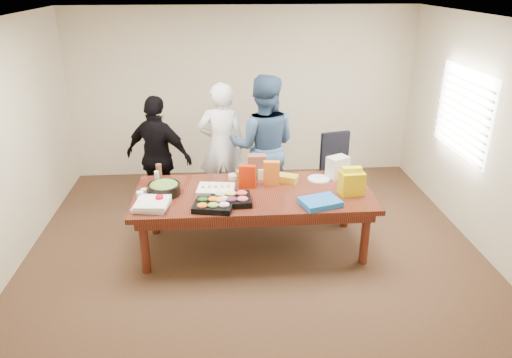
{
  "coord_description": "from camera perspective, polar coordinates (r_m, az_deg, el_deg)",
  "views": [
    {
      "loc": [
        -0.36,
        -5.14,
        3.13
      ],
      "look_at": [
        0.04,
        0.1,
        0.87
      ],
      "focal_mm": 33.71,
      "sensor_mm": 36.0,
      "label": 1
    }
  ],
  "objects": [
    {
      "name": "floor",
      "position": [
        6.03,
        -0.27,
        -8.13
      ],
      "size": [
        5.5,
        5.0,
        0.02
      ],
      "primitive_type": "cube",
      "color": "#47301E",
      "rests_on": "ground"
    },
    {
      "name": "window_panel",
      "position": [
        6.72,
        23.34,
        7.28
      ],
      "size": [
        0.03,
        1.4,
        1.1
      ],
      "primitive_type": "cube",
      "color": "white",
      "rests_on": "wall_right"
    },
    {
      "name": "ceiling",
      "position": [
        5.17,
        -0.33,
        18.57
      ],
      "size": [
        5.5,
        5.0,
        0.02
      ],
      "primitive_type": "cube",
      "color": "white",
      "rests_on": "wall_back"
    },
    {
      "name": "chip_bag_red",
      "position": [
        5.74,
        -1.03,
        0.27
      ],
      "size": [
        0.21,
        0.11,
        0.28
      ],
      "primitive_type": "cube",
      "rotation": [
        0.0,
        0.0,
        -0.16
      ],
      "color": "#B92204",
      "rests_on": "conference_table"
    },
    {
      "name": "grocery_bag_white",
      "position": [
        6.13,
        9.67,
        1.41
      ],
      "size": [
        0.31,
        0.28,
        0.27
      ],
      "primitive_type": "cube",
      "rotation": [
        0.0,
        0.0,
        0.47
      ],
      "color": "beige",
      "rests_on": "conference_table"
    },
    {
      "name": "salad_bowl",
      "position": [
        5.7,
        -10.85,
        -1.2
      ],
      "size": [
        0.46,
        0.46,
        0.12
      ],
      "primitive_type": "cylinder",
      "rotation": [
        0.0,
        0.0,
        0.25
      ],
      "color": "black",
      "rests_on": "conference_table"
    },
    {
      "name": "person_center",
      "position": [
        6.74,
        -4.06,
        3.87
      ],
      "size": [
        0.67,
        0.44,
        1.81
      ],
      "primitive_type": "imported",
      "rotation": [
        0.0,
        0.0,
        3.16
      ],
      "color": "white",
      "rests_on": "floor"
    },
    {
      "name": "office_chair",
      "position": [
        6.92,
        9.53,
        0.61
      ],
      "size": [
        0.62,
        0.62,
        1.02
      ],
      "primitive_type": "cube",
      "rotation": [
        0.0,
        0.0,
        0.23
      ],
      "color": "black",
      "rests_on": "floor"
    },
    {
      "name": "conference_table",
      "position": [
        5.84,
        -0.28,
        -4.9
      ],
      "size": [
        2.8,
        1.2,
        0.75
      ],
      "primitive_type": "cube",
      "color": "#4C1C0F",
      "rests_on": "floor"
    },
    {
      "name": "dressing_bottle",
      "position": [
        6.06,
        -11.43,
        0.75
      ],
      "size": [
        0.09,
        0.09,
        0.22
      ],
      "primitive_type": "cylinder",
      "rotation": [
        0.0,
        0.0,
        -0.33
      ],
      "color": "brown",
      "rests_on": "conference_table"
    },
    {
      "name": "plate_b",
      "position": [
        6.05,
        4.0,
        0.06
      ],
      "size": [
        0.27,
        0.27,
        0.01
      ],
      "primitive_type": "cylinder",
      "rotation": [
        0.0,
        0.0,
        0.32
      ],
      "color": "silver",
      "rests_on": "conference_table"
    },
    {
      "name": "kraft_bag",
      "position": [
        6.03,
        0.12,
        1.52
      ],
      "size": [
        0.24,
        0.15,
        0.3
      ],
      "primitive_type": "cube",
      "rotation": [
        0.0,
        0.0,
        -0.06
      ],
      "color": "brown",
      "rests_on": "conference_table"
    },
    {
      "name": "fruit_tray",
      "position": [
        5.41,
        -2.95,
        -2.5
      ],
      "size": [
        0.46,
        0.37,
        0.07
      ],
      "primitive_type": "cube",
      "rotation": [
        0.0,
        0.0,
        0.04
      ],
      "color": "black",
      "rests_on": "conference_table"
    },
    {
      "name": "ranch_bottle",
      "position": [
        5.97,
        -11.67,
        0.12
      ],
      "size": [
        0.07,
        0.07,
        0.17
      ],
      "primitive_type": "cylinder",
      "rotation": [
        0.0,
        0.0,
        -0.18
      ],
      "color": "beige",
      "rests_on": "conference_table"
    },
    {
      "name": "wall_right",
      "position": [
        6.27,
        25.75,
        4.38
      ],
      "size": [
        0.04,
        5.0,
        2.7
      ],
      "primitive_type": "cube",
      "color": "beige",
      "rests_on": "floor"
    },
    {
      "name": "person_right",
      "position": [
        6.53,
        0.87,
        3.92
      ],
      "size": [
        1.04,
        0.87,
        1.94
      ],
      "primitive_type": "imported",
      "rotation": [
        0.0,
        0.0,
        2.99
      ],
      "color": "#334E73",
      "rests_on": "floor"
    },
    {
      "name": "pizza_box_upper",
      "position": [
        5.4,
        -12.18,
        -2.76
      ],
      "size": [
        0.39,
        0.39,
        0.04
      ],
      "primitive_type": "cube",
      "rotation": [
        0.0,
        0.0,
        -0.1
      ],
      "color": "white",
      "rests_on": "pizza_box_lower"
    },
    {
      "name": "banana_bunch",
      "position": [
        5.95,
        3.65,
        0.07
      ],
      "size": [
        0.3,
        0.25,
        0.09
      ],
      "primitive_type": "cube",
      "rotation": [
        0.0,
        0.0,
        -0.42
      ],
      "color": "gold",
      "rests_on": "conference_table"
    },
    {
      "name": "grocery_bag_yellow",
      "position": [
        5.69,
        11.28,
        -0.48
      ],
      "size": [
        0.29,
        0.22,
        0.27
      ],
      "primitive_type": "cube",
      "rotation": [
        0.0,
        0.0,
        0.11
      ],
      "color": "#E3C108",
      "rests_on": "conference_table"
    },
    {
      "name": "sheet_cake",
      "position": [
        5.65,
        -4.79,
        -1.34
      ],
      "size": [
        0.46,
        0.37,
        0.07
      ],
      "primitive_type": "cube",
      "rotation": [
        0.0,
        0.0,
        -0.13
      ],
      "color": "white",
      "rests_on": "conference_table"
    },
    {
      "name": "wall_front",
      "position": [
        3.2,
        2.9,
        -10.51
      ],
      "size": [
        5.5,
        0.04,
        2.7
      ],
      "primitive_type": "cube",
      "color": "beige",
      "rests_on": "floor"
    },
    {
      "name": "chip_bag_yellow",
      "position": [
        5.69,
        11.23,
        -0.15
      ],
      "size": [
        0.22,
        0.09,
        0.33
      ],
      "primitive_type": "cube",
      "rotation": [
        0.0,
        0.0,
        0.0
      ],
      "color": "#E5EF16",
      "rests_on": "conference_table"
    },
    {
      "name": "dip_bowl_a",
      "position": [
        6.05,
        2.07,
        0.33
      ],
      "size": [
        0.15,
        0.15,
        0.05
      ],
      "primitive_type": "cylinder",
      "rotation": [
        0.0,
        0.0,
        0.13
      ],
      "color": "silver",
      "rests_on": "conference_table"
    },
    {
      "name": "dip_bowl_b",
      "position": [
        6.04,
        -2.66,
        0.27
      ],
      "size": [
        0.17,
        0.17,
        0.06
      ],
      "primitive_type": "cylinder",
      "rotation": [
        0.0,
        0.0,
        0.24
      ],
      "color": "beige",
      "rests_on": "conference_table"
    },
    {
      "name": "chip_bag_blue",
      "position": [
        5.41,
        7.63,
        -2.73
      ],
      "size": [
        0.5,
        0.43,
        0.06
      ],
      "primitive_type": "cube",
      "rotation": [
        0.0,
        0.0,
        0.31
      ],
      "color": "blue",
      "rests_on": "conference_table"
    },
    {
      "name": "plate_a",
      "position": [
        6.07,
        7.47,
        0.02
      ],
      "size": [
        0.31,
        0.31,
        0.02
      ],
      "primitive_type": "cylinder",
      "rotation": [
        0.0,
        0.0,
        -0.13
      ],
      "color": "white",
      "rests_on": "conference_table"
    },
    {
      "name": "pizza_box_lower",
      "position": [
        5.43,
        -12.27,
        -3.08
      ],
      "size": [
        0.42,
        0.42,
        0.04
      ],
      "primitive_type": "cube",
      "rotation": [
        0.0,
        0.0,
        -0.2
      ],
      "color": "silver",
      "rests_on": "conference_table"
    },
    {
      "name": "window_blinds",
      "position": [
        6.7,
        23.03,
        7.29
      ],
      "size": [
        0.04,
        1.36,
        1.0
      ],
      "primitive_type": "cube",
      "color": "beige",
      "rests_on": "wall_right"
    },
    {
      "name": "clear_cup_a",
      "position": [
        5.61,
        -13.57,
        -1.98
      ],
      "size": [
        0.1,
        0.1,
        0.11
      ],
      "primitive_type": "cylinder",
      "rotation": [
        0.0,
        0.0,
        0.31
      ],
      "color": "white",
      "rests_on": "conference_table"
    },
    {
      "name": "veggie_tray",
      "position": [
        5.3,
        -5.08,
        -3.17
      ],
      "size": [
        0.48,
        0.41,
        0.06
      ],
      "primitive_type": "cube",
      "rotation": [
        0.0,
        0.0,
        -0.2
      ],
      "color": "black",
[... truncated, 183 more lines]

